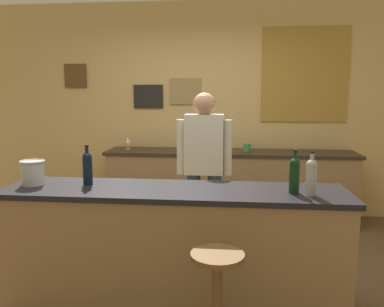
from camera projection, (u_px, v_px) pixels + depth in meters
ground_plane at (181, 280)px, 3.33m from camera, size 10.00×10.00×0.00m
back_wall at (203, 109)px, 5.10m from camera, size 6.00×0.09×2.80m
bar_counter at (174, 248)px, 2.86m from camera, size 2.52×0.60×0.92m
side_counter at (229, 186)px, 4.84m from camera, size 3.10×0.56×0.90m
bartender at (204, 166)px, 3.61m from camera, size 0.52×0.21×1.62m
bar_stool at (217, 288)px, 2.27m from camera, size 0.32×0.32×0.68m
wine_bottle_a at (87, 167)px, 2.90m from camera, size 0.07×0.07×0.31m
wine_bottle_b at (295, 174)px, 2.65m from camera, size 0.07×0.07×0.31m
wine_bottle_c at (311, 176)px, 2.59m from camera, size 0.07×0.07×0.31m
ice_bucket at (33, 172)px, 2.90m from camera, size 0.19×0.19×0.19m
wine_glass_a at (128, 141)px, 4.95m from camera, size 0.07×0.07×0.16m
wine_glass_b at (189, 142)px, 4.83m from camera, size 0.07×0.07×0.16m
coffee_mug at (247, 147)px, 4.77m from camera, size 0.13×0.08×0.09m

